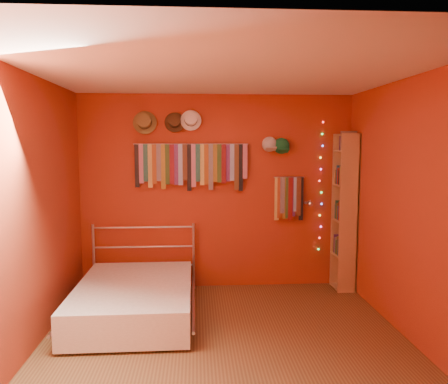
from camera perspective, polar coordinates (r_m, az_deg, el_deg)
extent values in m
plane|color=brown|center=(4.30, 0.32, -19.46)|extent=(3.50, 3.50, 0.00)
cube|color=maroon|center=(5.66, -0.91, 0.00)|extent=(3.50, 0.02, 2.50)
cube|color=maroon|center=(4.40, 23.70, -2.31)|extent=(0.02, 3.50, 2.50)
cube|color=maroon|center=(4.18, -24.36, -2.77)|extent=(0.02, 3.50, 2.50)
cube|color=white|center=(3.93, 0.34, 15.55)|extent=(3.50, 3.50, 0.02)
cylinder|color=#B6B6BB|center=(5.57, -4.30, 6.25)|extent=(1.45, 0.01, 0.01)
cube|color=black|center=(5.61, -11.30, 3.36)|extent=(0.06, 0.01, 0.55)
cube|color=#A35180|center=(5.60, -10.76, 3.63)|extent=(0.06, 0.01, 0.49)
cube|color=#18564C|center=(5.58, -10.21, 3.76)|extent=(0.06, 0.01, 0.47)
cube|color=tan|center=(5.59, -9.63, 3.36)|extent=(0.06, 0.01, 0.55)
cube|color=brown|center=(5.58, -9.08, 3.62)|extent=(0.06, 0.01, 0.50)
cube|color=#161458|center=(5.57, -8.53, 3.81)|extent=(0.06, 0.01, 0.46)
cube|color=olive|center=(5.58, -7.95, 3.29)|extent=(0.06, 0.01, 0.57)
cube|color=#1D481C|center=(5.57, -7.39, 3.60)|extent=(0.06, 0.01, 0.51)
cube|color=maroon|center=(5.56, -6.83, 3.64)|extent=(0.06, 0.01, 0.50)
cube|color=#4B1862|center=(5.57, -6.26, 3.59)|extent=(0.06, 0.01, 0.51)
cube|color=#758ED1|center=(5.56, -5.70, 3.56)|extent=(0.06, 0.01, 0.52)
cube|color=#462317|center=(5.55, -5.14, 3.88)|extent=(0.06, 0.01, 0.46)
cube|color=black|center=(5.56, -4.56, 3.18)|extent=(0.06, 0.01, 0.60)
cube|color=#BE5F7F|center=(5.56, -4.00, 3.45)|extent=(0.06, 0.01, 0.54)
cube|color=#1A5D53|center=(5.55, -3.43, 3.81)|extent=(0.06, 0.01, 0.47)
cube|color=#B7AE49|center=(5.56, -2.87, 3.57)|extent=(0.06, 0.01, 0.52)
cube|color=brown|center=(5.56, -2.30, 3.62)|extent=(0.06, 0.01, 0.51)
cube|color=navy|center=(5.55, -1.73, 3.27)|extent=(0.06, 0.01, 0.58)
cube|color=brown|center=(5.57, -1.17, 3.79)|extent=(0.06, 0.01, 0.48)
cube|color=#23461C|center=(5.56, -0.61, 3.75)|extent=(0.06, 0.01, 0.49)
cube|color=#640F11|center=(5.56, -0.04, 3.69)|extent=(0.06, 0.01, 0.50)
cube|color=#4A1861|center=(5.58, 0.52, 3.83)|extent=(0.06, 0.01, 0.47)
cube|color=#6C86C0|center=(5.57, 1.09, 3.88)|extent=(0.06, 0.01, 0.46)
cube|color=#4F351A|center=(5.58, 1.65, 3.27)|extent=(0.06, 0.01, 0.58)
cube|color=black|center=(5.59, 2.20, 3.19)|extent=(0.06, 0.01, 0.60)
cube|color=#B25974|center=(5.59, 2.77, 4.00)|extent=(0.06, 0.01, 0.44)
cylinder|color=#B6B6BB|center=(5.71, 8.50, 1.93)|extent=(0.40, 0.01, 0.01)
cube|color=tan|center=(5.70, 6.91, -0.90)|extent=(0.06, 0.01, 0.56)
cube|color=maroon|center=(5.70, 7.27, -0.75)|extent=(0.06, 0.01, 0.53)
cube|color=navy|center=(5.69, 7.64, -0.44)|extent=(0.06, 0.01, 0.47)
cube|color=brown|center=(5.72, 7.96, -0.80)|extent=(0.06, 0.01, 0.54)
cube|color=#22481C|center=(5.72, 8.32, -0.76)|extent=(0.06, 0.01, 0.54)
cube|color=maroon|center=(5.72, 8.68, -0.89)|extent=(0.06, 0.01, 0.56)
cube|color=#43175E|center=(5.74, 9.01, -0.63)|extent=(0.06, 0.01, 0.51)
cube|color=#6F8CC6|center=(5.73, 9.37, -0.31)|extent=(0.06, 0.01, 0.45)
cube|color=#50281A|center=(5.74, 9.73, -0.59)|extent=(0.06, 0.01, 0.50)
cube|color=black|center=(5.76, 10.04, -0.88)|extent=(0.06, 0.01, 0.56)
cylinder|color=brown|center=(5.60, -10.30, 8.91)|extent=(0.30, 0.07, 0.29)
cylinder|color=brown|center=(5.55, -10.37, 9.06)|extent=(0.17, 0.15, 0.19)
cylinder|color=#332314|center=(5.57, -10.34, 8.98)|extent=(0.18, 0.06, 0.18)
cylinder|color=#3F2916|center=(5.57, -6.46, 9.02)|extent=(0.25, 0.06, 0.25)
cylinder|color=#3F2916|center=(5.53, -6.48, 9.15)|extent=(0.15, 0.13, 0.17)
cylinder|color=black|center=(5.55, -6.47, 9.08)|extent=(0.15, 0.05, 0.16)
cylinder|color=white|center=(5.56, -4.35, 9.30)|extent=(0.26, 0.07, 0.26)
cylinder|color=white|center=(5.52, -4.36, 9.44)|extent=(0.15, 0.13, 0.17)
cylinder|color=black|center=(5.54, -4.36, 9.37)|extent=(0.16, 0.05, 0.16)
ellipsoid|color=beige|center=(5.64, 5.95, 6.22)|extent=(0.19, 0.14, 0.19)
cube|color=beige|center=(5.53, 6.14, 5.63)|extent=(0.14, 0.10, 0.06)
ellipsoid|color=#197438|center=(5.67, 7.51, 5.98)|extent=(0.19, 0.15, 0.19)
cube|color=#197438|center=(5.56, 7.74, 5.37)|extent=(0.14, 0.10, 0.06)
sphere|color=#FF3333|center=(5.82, 12.82, 8.89)|extent=(0.02, 0.02, 0.02)
sphere|color=#33FF4C|center=(5.81, 12.71, 7.40)|extent=(0.02, 0.02, 0.02)
sphere|color=#4C66FF|center=(5.81, 12.76, 5.90)|extent=(0.02, 0.02, 0.02)
sphere|color=yellow|center=(5.81, 12.49, 4.41)|extent=(0.02, 0.02, 0.02)
sphere|color=#FF4CCC|center=(5.82, 12.53, 2.92)|extent=(0.02, 0.02, 0.02)
sphere|color=#FF3333|center=(5.82, 12.36, 1.43)|extent=(0.02, 0.02, 0.02)
sphere|color=#33FF4C|center=(5.84, 12.60, -0.06)|extent=(0.02, 0.02, 0.02)
sphere|color=#4C66FF|center=(5.86, 12.62, -1.53)|extent=(0.02, 0.02, 0.02)
sphere|color=yellow|center=(5.88, 12.39, -3.00)|extent=(0.02, 0.02, 0.02)
sphere|color=#FF4CCC|center=(5.91, 12.53, -4.45)|extent=(0.02, 0.02, 0.02)
sphere|color=#FF3333|center=(5.94, 12.37, -5.89)|extent=(0.02, 0.02, 0.02)
sphere|color=#33FF4C|center=(5.97, 12.23, -7.32)|extent=(0.02, 0.02, 0.02)
cylinder|color=#B6B6BB|center=(5.83, 10.62, -1.41)|extent=(0.03, 0.03, 0.03)
cylinder|color=#B6B6BB|center=(5.72, 10.90, -1.28)|extent=(0.01, 0.24, 0.08)
sphere|color=white|center=(5.60, 11.21, -1.54)|extent=(0.07, 0.07, 0.07)
cube|color=#A7864B|center=(5.63, 16.01, -2.84)|extent=(0.24, 0.02, 2.00)
cube|color=#A7864B|center=(5.93, 14.97, -2.36)|extent=(0.24, 0.02, 2.00)
cube|color=#A7864B|center=(5.82, 16.55, -2.57)|extent=(0.02, 0.34, 2.00)
cube|color=#A7864B|center=(6.01, 15.20, -11.87)|extent=(0.24, 0.32, 0.02)
cube|color=#A7864B|center=(5.89, 15.32, -7.89)|extent=(0.24, 0.32, 0.02)
cube|color=#A7864B|center=(5.80, 15.45, -3.57)|extent=(0.24, 0.32, 0.02)
cube|color=#A7864B|center=(5.74, 15.58, 0.86)|extent=(0.24, 0.32, 0.02)
cube|color=#A7864B|center=(5.72, 15.70, 5.16)|extent=(0.24, 0.32, 0.02)
cube|color=#A7864B|center=(5.72, 15.76, 7.16)|extent=(0.24, 0.32, 0.02)
cylinder|color=#B6B6BB|center=(5.85, -16.64, -8.23)|extent=(0.03, 0.03, 0.86)
cylinder|color=#B6B6BB|center=(5.70, -3.98, -8.36)|extent=(0.03, 0.03, 0.86)
cylinder|color=#B6B6BB|center=(5.77, -10.37, -9.43)|extent=(1.27, 0.02, 0.02)
cylinder|color=#B6B6BB|center=(5.71, -10.42, -7.07)|extent=(1.27, 0.02, 0.02)
cylinder|color=#B6B6BB|center=(5.65, -10.47, -4.56)|extent=(1.27, 0.02, 0.02)
cube|color=beige|center=(4.94, -11.60, -13.55)|extent=(1.22, 1.73, 0.34)
cylinder|color=#B6B6BB|center=(5.07, -18.91, -13.47)|extent=(0.04, 1.72, 0.03)
cylinder|color=#B6B6BB|center=(4.90, -4.02, -13.85)|extent=(0.04, 1.72, 0.03)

